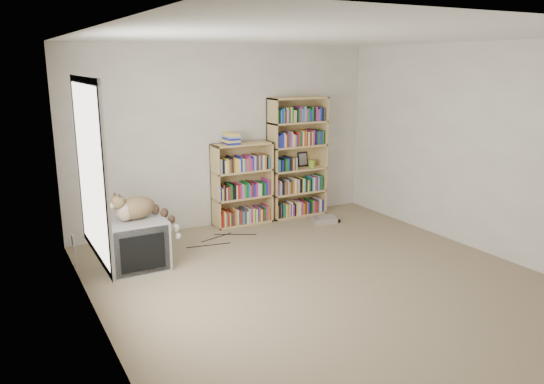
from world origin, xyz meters
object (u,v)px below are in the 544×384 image
crt_tv (135,244)px  dvd_player (324,220)px  bookcase_tall (297,160)px  bookcase_short (242,187)px  cat (142,210)px

crt_tv → dvd_player: crt_tv is taller
crt_tv → bookcase_tall: 2.91m
bookcase_tall → bookcase_short: bearing=179.9°
dvd_player → crt_tv: bearing=-153.8°
bookcase_short → bookcase_tall: bearing=-0.1°
bookcase_tall → dvd_player: 0.98m
bookcase_short → dvd_player: bearing=-26.9°
dvd_player → bookcase_tall: bearing=123.5°
bookcase_short → dvd_player: (1.06, -0.54, -0.49)m
cat → bookcase_tall: size_ratio=0.43×
crt_tv → bookcase_short: (1.78, 0.95, 0.25)m
crt_tv → bookcase_short: bearing=27.5°
cat → dvd_player: size_ratio=2.28×
crt_tv → bookcase_short: size_ratio=0.56×
cat → bookcase_tall: 2.77m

